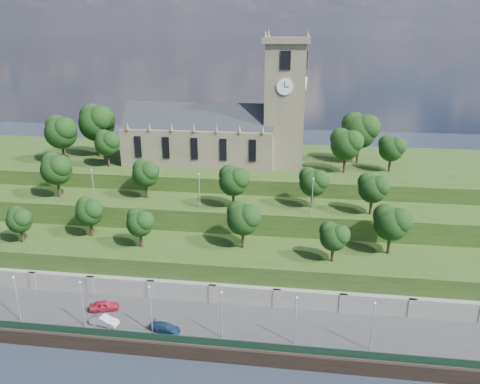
# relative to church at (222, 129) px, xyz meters

# --- Properties ---
(ground) EXTENTS (320.00, 320.00, 0.00)m
(ground) POSITION_rel_church_xyz_m (-0.79, -45.98, -22.52)
(ground) COLOR black
(ground) RESTS_ON ground
(promenade) EXTENTS (160.00, 12.00, 2.00)m
(promenade) POSITION_rel_church_xyz_m (-0.79, -39.98, -21.52)
(promenade) COLOR #2D2D30
(promenade) RESTS_ON ground
(quay_wall) EXTENTS (160.00, 0.50, 2.20)m
(quay_wall) POSITION_rel_church_xyz_m (-0.79, -46.03, -21.42)
(quay_wall) COLOR black
(quay_wall) RESTS_ON ground
(fence) EXTENTS (160.00, 0.10, 1.20)m
(fence) POSITION_rel_church_xyz_m (-0.79, -45.38, -19.92)
(fence) COLOR #153020
(fence) RESTS_ON promenade
(retaining_wall) EXTENTS (160.00, 2.10, 5.00)m
(retaining_wall) POSITION_rel_church_xyz_m (-0.79, -34.01, -20.02)
(retaining_wall) COLOR slate
(retaining_wall) RESTS_ON ground
(embankment_lower) EXTENTS (160.00, 12.00, 8.00)m
(embankment_lower) POSITION_rel_church_xyz_m (-0.79, -27.98, -18.52)
(embankment_lower) COLOR #233B13
(embankment_lower) RESTS_ON ground
(embankment_upper) EXTENTS (160.00, 10.00, 12.00)m
(embankment_upper) POSITION_rel_church_xyz_m (-0.79, -16.98, -16.52)
(embankment_upper) COLOR #233B13
(embankment_upper) RESTS_ON ground
(hilltop) EXTENTS (160.00, 32.00, 15.00)m
(hilltop) POSITION_rel_church_xyz_m (-0.79, 4.02, -15.02)
(hilltop) COLOR #233B13
(hilltop) RESTS_ON ground
(church) EXTENTS (38.60, 12.35, 27.60)m
(church) POSITION_rel_church_xyz_m (0.00, 0.00, 0.00)
(church) COLOR #675E48
(church) RESTS_ON hilltop
(trees_lower) EXTENTS (66.85, 8.92, 8.23)m
(trees_lower) POSITION_rel_church_xyz_m (4.77, -27.55, -9.52)
(trees_lower) COLOR black
(trees_lower) RESTS_ON embankment_lower
(trees_upper) EXTENTS (64.07, 8.09, 8.71)m
(trees_upper) POSITION_rel_church_xyz_m (-0.93, -17.83, -5.20)
(trees_upper) COLOR black
(trees_upper) RESTS_ON embankment_upper
(trees_hilltop) EXTENTS (76.14, 16.28, 11.92)m
(trees_hilltop) POSITION_rel_church_xyz_m (-4.55, -0.38, -0.48)
(trees_hilltop) COLOR black
(trees_hilltop) RESTS_ON hilltop
(lamp_posts_promenade) EXTENTS (60.36, 0.36, 7.37)m
(lamp_posts_promenade) POSITION_rel_church_xyz_m (-2.79, -43.48, -16.24)
(lamp_posts_promenade) COLOR #B2B2B7
(lamp_posts_promenade) RESTS_ON promenade
(lamp_posts_upper) EXTENTS (40.36, 0.36, 6.53)m
(lamp_posts_upper) POSITION_rel_church_xyz_m (-0.79, -19.98, -6.68)
(lamp_posts_upper) COLOR #B2B2B7
(lamp_posts_upper) RESTS_ON embankment_upper
(car_left) EXTENTS (4.72, 2.93, 1.50)m
(car_left) POSITION_rel_church_xyz_m (-11.74, -39.13, -19.77)
(car_left) COLOR #AB1C32
(car_left) RESTS_ON promenade
(car_middle) EXTENTS (4.51, 2.26, 1.42)m
(car_middle) POSITION_rel_church_xyz_m (-10.18, -42.77, -19.81)
(car_middle) COLOR #A1A1A6
(car_middle) RESTS_ON promenade
(car_right) EXTENTS (4.54, 2.55, 1.24)m
(car_right) POSITION_rel_church_xyz_m (-0.92, -43.13, -19.90)
(car_right) COLOR #152B4C
(car_right) RESTS_ON promenade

